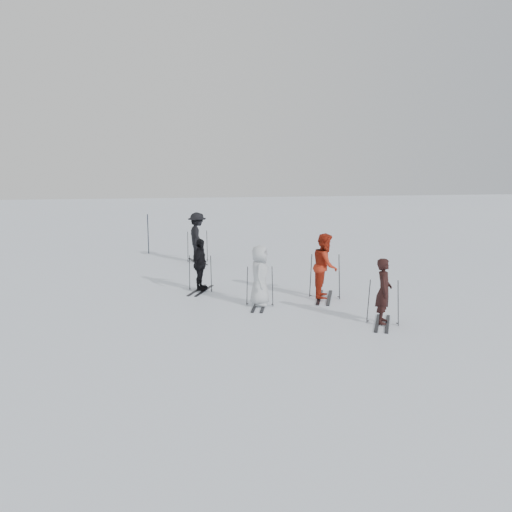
# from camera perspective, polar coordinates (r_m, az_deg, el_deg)

# --- Properties ---
(ground) EXTENTS (120.00, 120.00, 0.00)m
(ground) POSITION_cam_1_polar(r_m,az_deg,el_deg) (15.01, 0.87, -4.38)
(ground) COLOR silver
(ground) RESTS_ON ground
(skier_near_dark) EXTENTS (0.61, 0.68, 1.57)m
(skier_near_dark) POSITION_cam_1_polar(r_m,az_deg,el_deg) (12.30, 14.39, -4.02)
(skier_near_dark) COLOR black
(skier_near_dark) RESTS_ON ground
(skier_red) EXTENTS (1.02, 1.12, 1.86)m
(skier_red) POSITION_cam_1_polar(r_m,az_deg,el_deg) (14.50, 7.91, -1.19)
(skier_red) COLOR #A52612
(skier_red) RESTS_ON ground
(skier_grey) EXTENTS (0.76, 0.93, 1.64)m
(skier_grey) POSITION_cam_1_polar(r_m,az_deg,el_deg) (13.55, 0.44, -2.34)
(skier_grey) COLOR #B4BABF
(skier_grey) RESTS_ON ground
(skier_uphill_left) EXTENTS (0.77, 1.00, 1.59)m
(skier_uphill_left) POSITION_cam_1_polar(r_m,az_deg,el_deg) (15.36, -6.40, -1.09)
(skier_uphill_left) COLOR black
(skier_uphill_left) RESTS_ON ground
(skier_uphill_far) EXTENTS (0.90, 1.37, 2.00)m
(skier_uphill_far) POSITION_cam_1_polar(r_m,az_deg,el_deg) (20.42, -6.72, 2.10)
(skier_uphill_far) COLOR black
(skier_uphill_far) RESTS_ON ground
(skis_near_dark) EXTENTS (1.74, 1.47, 1.12)m
(skis_near_dark) POSITION_cam_1_polar(r_m,az_deg,el_deg) (12.35, 14.34, -5.03)
(skis_near_dark) COLOR black
(skis_near_dark) RESTS_ON ground
(skis_red) EXTENTS (2.07, 1.64, 1.34)m
(skis_red) POSITION_cam_1_polar(r_m,az_deg,el_deg) (14.55, 7.88, -2.21)
(skis_red) COLOR black
(skis_red) RESTS_ON ground
(skis_grey) EXTENTS (1.74, 1.30, 1.13)m
(skis_grey) POSITION_cam_1_polar(r_m,az_deg,el_deg) (13.60, 0.43, -3.39)
(skis_grey) COLOR black
(skis_grey) RESTS_ON ground
(skis_uphill_left) EXTENTS (1.78, 1.46, 1.15)m
(skis_uphill_left) POSITION_cam_1_polar(r_m,az_deg,el_deg) (15.40, -6.39, -1.90)
(skis_uphill_left) COLOR black
(skis_uphill_left) RESTS_ON ground
(skis_uphill_far) EXTENTS (1.91, 1.18, 1.31)m
(skis_uphill_far) POSITION_cam_1_polar(r_m,az_deg,el_deg) (20.46, -6.70, 1.15)
(skis_uphill_far) COLOR black
(skis_uphill_far) RESTS_ON ground
(piste_marker) EXTENTS (0.04, 0.04, 1.78)m
(piste_marker) POSITION_cam_1_polar(r_m,az_deg,el_deg) (22.93, -12.23, 2.48)
(piste_marker) COLOR black
(piste_marker) RESTS_ON ground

